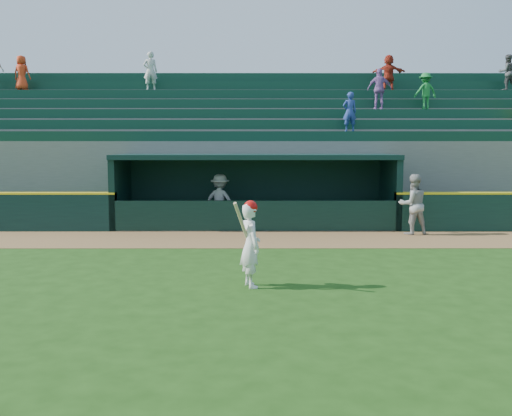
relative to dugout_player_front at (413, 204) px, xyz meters
The scene contains 7 objects.
ground 7.69m from the dugout_player_front, 129.81° to the right, with size 120.00×120.00×0.00m, color #1C4110.
warning_track 5.06m from the dugout_player_front, 168.88° to the right, with size 40.00×3.00×0.01m, color brown.
dugout_player_front is the anchor object (origin of this frame).
dugout_player_inside 6.34m from the dugout_player_front, 164.10° to the left, with size 1.16×0.67×1.79m, color #ADADA8.
dugout 5.35m from the dugout_player_front, 156.30° to the left, with size 9.40×2.80×2.46m.
stands 8.42m from the dugout_player_front, 126.07° to the left, with size 34.50×6.27×6.69m.
batter_at_plate 8.27m from the dugout_player_front, 127.19° to the right, with size 0.61×0.80×1.72m.
Camera 1 is at (-0.03, -11.70, 2.77)m, focal length 40.00 mm.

